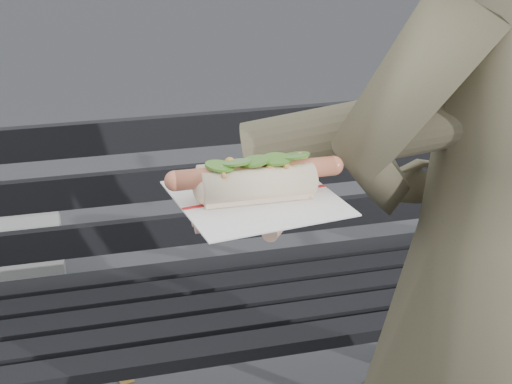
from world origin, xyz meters
TOP-DOWN VIEW (x-y plane):
  - park_bench at (0.09, 0.85)m, footprint 1.50×0.44m
  - person at (0.41, 0.16)m, footprint 0.68×0.53m
  - held_hotdog at (0.20, 0.14)m, footprint 0.63×0.30m

SIDE VIEW (x-z plane):
  - park_bench at x=0.09m, z-range 0.08..0.96m
  - person at x=0.41m, z-range 0.00..1.66m
  - held_hotdog at x=0.20m, z-range 0.99..1.18m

